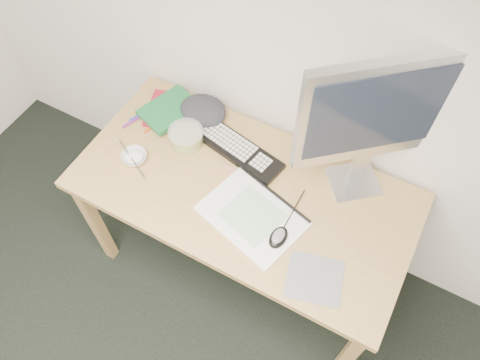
# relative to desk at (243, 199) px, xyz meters

# --- Properties ---
(desk) EXTENTS (1.40, 0.70, 0.75)m
(desk) POSITION_rel_desk_xyz_m (0.00, 0.00, 0.00)
(desk) COLOR tan
(desk) RESTS_ON ground
(mousepad) EXTENTS (0.25, 0.23, 0.00)m
(mousepad) POSITION_rel_desk_xyz_m (0.41, -0.22, 0.08)
(mousepad) COLOR gray
(mousepad) RESTS_ON desk
(sketchpad) EXTENTS (0.45, 0.37, 0.01)m
(sketchpad) POSITION_rel_desk_xyz_m (0.09, -0.10, 0.09)
(sketchpad) COLOR white
(sketchpad) RESTS_ON desk
(keyboard) EXTENTS (0.42, 0.21, 0.02)m
(keyboard) POSITION_rel_desk_xyz_m (-0.10, 0.15, 0.09)
(keyboard) COLOR black
(keyboard) RESTS_ON desk
(monitor) EXTENTS (0.46, 0.40, 0.66)m
(monitor) POSITION_rel_desk_xyz_m (0.38, 0.25, 0.50)
(monitor) COLOR silver
(monitor) RESTS_ON desk
(mouse) EXTENTS (0.07, 0.10, 0.03)m
(mouse) POSITION_rel_desk_xyz_m (0.22, -0.14, 0.11)
(mouse) COLOR black
(mouse) RESTS_ON sketchpad
(rice_bowl) EXTENTS (0.14, 0.14, 0.03)m
(rice_bowl) POSITION_rel_desk_xyz_m (-0.48, -0.09, 0.10)
(rice_bowl) COLOR white
(rice_bowl) RESTS_ON desk
(chopsticks) EXTENTS (0.21, 0.12, 0.02)m
(chopsticks) POSITION_rel_desk_xyz_m (-0.47, -0.11, 0.12)
(chopsticks) COLOR #B7B7BA
(chopsticks) RESTS_ON rice_bowl
(fruit_tub) EXTENTS (0.18, 0.18, 0.07)m
(fruit_tub) POSITION_rel_desk_xyz_m (-0.33, 0.09, 0.12)
(fruit_tub) COLOR gold
(fruit_tub) RESTS_ON desk
(book_red) EXTENTS (0.22, 0.25, 0.02)m
(book_red) POSITION_rel_desk_xyz_m (-0.51, 0.20, 0.09)
(book_red) COLOR maroon
(book_red) RESTS_ON desk
(book_green) EXTENTS (0.25, 0.29, 0.02)m
(book_green) POSITION_rel_desk_xyz_m (-0.48, 0.19, 0.11)
(book_green) COLOR #1A6834
(book_green) RESTS_ON book_red
(cloth_lump) EXTENTS (0.18, 0.16, 0.07)m
(cloth_lump) POSITION_rel_desk_xyz_m (-0.34, 0.26, 0.12)
(cloth_lump) COLOR #222328
(cloth_lump) RESTS_ON desk
(pencil_pink) EXTENTS (0.16, 0.03, 0.01)m
(pencil_pink) POSITION_rel_desk_xyz_m (-0.04, 0.05, 0.09)
(pencil_pink) COLOR pink
(pencil_pink) RESTS_ON desk
(pencil_tan) EXTENTS (0.20, 0.06, 0.01)m
(pencil_tan) POSITION_rel_desk_xyz_m (0.01, 0.05, 0.09)
(pencil_tan) COLOR tan
(pencil_tan) RESTS_ON desk
(pencil_black) EXTENTS (0.18, 0.02, 0.01)m
(pencil_black) POSITION_rel_desk_xyz_m (0.04, 0.02, 0.09)
(pencil_black) COLOR black
(pencil_black) RESTS_ON desk
(marker_blue) EXTENTS (0.06, 0.13, 0.01)m
(marker_blue) POSITION_rel_desk_xyz_m (-0.59, 0.13, 0.09)
(marker_blue) COLOR #2038B1
(marker_blue) RESTS_ON desk
(marker_orange) EXTENTS (0.03, 0.12, 0.01)m
(marker_orange) POSITION_rel_desk_xyz_m (-0.51, 0.10, 0.09)
(marker_orange) COLOR #CB5617
(marker_orange) RESTS_ON desk
(marker_purple) EXTENTS (0.06, 0.14, 0.01)m
(marker_purple) POSITION_rel_desk_xyz_m (-0.60, 0.09, 0.09)
(marker_purple) COLOR #732486
(marker_purple) RESTS_ON desk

